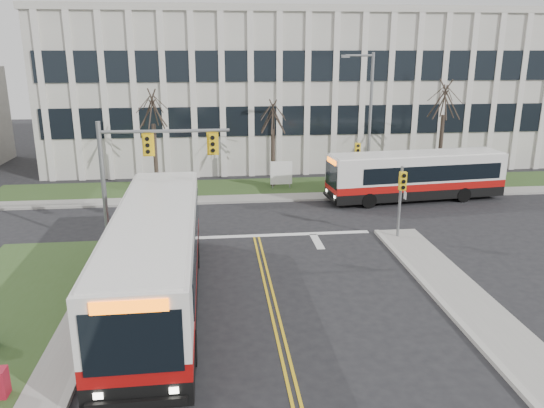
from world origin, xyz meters
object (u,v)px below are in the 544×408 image
at_px(directory_sign, 281,173).
at_px(bus_cross, 415,177).
at_px(streetlight, 368,116).
at_px(bus_main, 157,260).

relative_size(directory_sign, bus_cross, 0.18).
height_order(directory_sign, bus_cross, bus_cross).
xyz_separation_m(streetlight, bus_cross, (2.70, -2.20, -3.68)).
bearing_deg(bus_main, bus_cross, 40.30).
distance_m(directory_sign, bus_main, 17.93).
bearing_deg(directory_sign, streetlight, -13.23).
xyz_separation_m(streetlight, directory_sign, (-5.53, 1.30, -4.02)).
bearing_deg(bus_main, directory_sign, 66.97).
relative_size(bus_main, bus_cross, 1.19).
bearing_deg(bus_cross, bus_main, -54.92).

